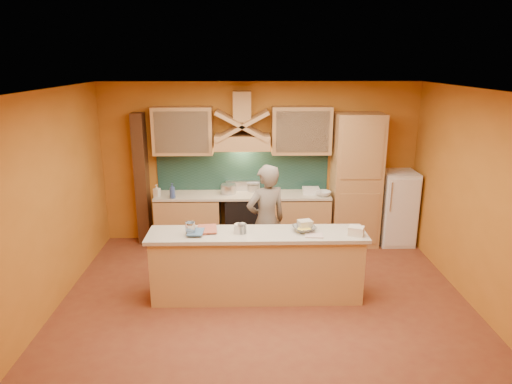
{
  "coord_description": "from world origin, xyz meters",
  "views": [
    {
      "loc": [
        -0.24,
        -5.34,
        3.15
      ],
      "look_at": [
        -0.1,
        0.9,
        1.33
      ],
      "focal_mm": 32.0,
      "sensor_mm": 36.0,
      "label": 1
    }
  ],
  "objects_px": {
    "stove": "(243,220)",
    "fridge": "(397,208)",
    "person": "(266,222)",
    "kitchen_scale": "(240,229)",
    "mixing_bowl": "(304,229)"
  },
  "relations": [
    {
      "from": "stove",
      "to": "fridge",
      "type": "bearing_deg",
      "value": 0.0
    },
    {
      "from": "person",
      "to": "stove",
      "type": "bearing_deg",
      "value": -98.72
    },
    {
      "from": "kitchen_scale",
      "to": "mixing_bowl",
      "type": "distance_m",
      "value": 0.86
    },
    {
      "from": "fridge",
      "to": "person",
      "type": "height_order",
      "value": "person"
    },
    {
      "from": "fridge",
      "to": "mixing_bowl",
      "type": "bearing_deg",
      "value": -135.06
    },
    {
      "from": "fridge",
      "to": "kitchen_scale",
      "type": "bearing_deg",
      "value": -145.18
    },
    {
      "from": "stove",
      "to": "mixing_bowl",
      "type": "relative_size",
      "value": 3.02
    },
    {
      "from": "person",
      "to": "kitchen_scale",
      "type": "xyz_separation_m",
      "value": [
        -0.38,
        -0.66,
        0.14
      ]
    },
    {
      "from": "fridge",
      "to": "mixing_bowl",
      "type": "height_order",
      "value": "fridge"
    },
    {
      "from": "mixing_bowl",
      "to": "kitchen_scale",
      "type": "bearing_deg",
      "value": -177.72
    },
    {
      "from": "stove",
      "to": "person",
      "type": "height_order",
      "value": "person"
    },
    {
      "from": "stove",
      "to": "fridge",
      "type": "distance_m",
      "value": 2.71
    },
    {
      "from": "kitchen_scale",
      "to": "person",
      "type": "bearing_deg",
      "value": 69.98
    },
    {
      "from": "kitchen_scale",
      "to": "mixing_bowl",
      "type": "relative_size",
      "value": 0.43
    },
    {
      "from": "fridge",
      "to": "mixing_bowl",
      "type": "relative_size",
      "value": 4.36
    }
  ]
}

